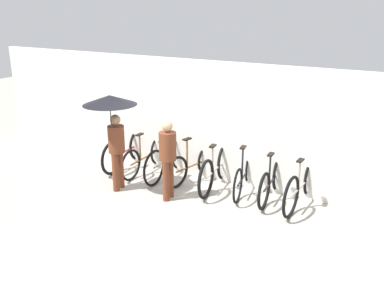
% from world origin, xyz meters
% --- Properties ---
extents(ground_plane, '(30.00, 30.00, 0.00)m').
position_xyz_m(ground_plane, '(0.00, 0.00, 0.00)').
color(ground_plane, '#9E998E').
extents(back_wall, '(12.00, 0.12, 2.47)m').
position_xyz_m(back_wall, '(0.00, 1.69, 1.23)').
color(back_wall, silver).
rests_on(back_wall, ground).
extents(parked_bicycle_0, '(0.44, 1.79, 1.03)m').
position_xyz_m(parked_bicycle_0, '(-2.00, 1.30, 0.38)').
color(parked_bicycle_0, black).
rests_on(parked_bicycle_0, ground).
extents(parked_bicycle_1, '(0.44, 1.77, 1.07)m').
position_xyz_m(parked_bicycle_1, '(-1.43, 1.27, 0.36)').
color(parked_bicycle_1, black).
rests_on(parked_bicycle_1, ground).
extents(parked_bicycle_2, '(0.44, 1.85, 0.99)m').
position_xyz_m(parked_bicycle_2, '(-0.86, 1.28, 0.39)').
color(parked_bicycle_2, black).
rests_on(parked_bicycle_2, ground).
extents(parked_bicycle_3, '(0.50, 1.65, 1.08)m').
position_xyz_m(parked_bicycle_3, '(-0.28, 1.35, 0.36)').
color(parked_bicycle_3, black).
rests_on(parked_bicycle_3, ground).
extents(parked_bicycle_4, '(0.44, 1.81, 0.99)m').
position_xyz_m(parked_bicycle_4, '(0.29, 1.26, 0.40)').
color(parked_bicycle_4, black).
rests_on(parked_bicycle_4, ground).
extents(parked_bicycle_5, '(0.49, 1.66, 1.10)m').
position_xyz_m(parked_bicycle_5, '(0.86, 1.37, 0.36)').
color(parked_bicycle_5, black).
rests_on(parked_bicycle_5, ground).
extents(parked_bicycle_6, '(0.44, 1.66, 1.10)m').
position_xyz_m(parked_bicycle_6, '(1.43, 1.34, 0.37)').
color(parked_bicycle_6, black).
rests_on(parked_bicycle_6, ground).
extents(parked_bicycle_7, '(0.44, 1.85, 0.99)m').
position_xyz_m(parked_bicycle_7, '(2.00, 1.34, 0.39)').
color(parked_bicycle_7, black).
rests_on(parked_bicycle_7, ground).
extents(pedestrian_leading, '(1.01, 1.01, 1.93)m').
position_xyz_m(pedestrian_leading, '(-1.34, 0.13, 1.53)').
color(pedestrian_leading, brown).
rests_on(pedestrian_leading, ground).
extents(pedestrian_center, '(0.32, 0.32, 1.54)m').
position_xyz_m(pedestrian_center, '(-0.25, 0.36, 0.89)').
color(pedestrian_center, brown).
rests_on(pedestrian_center, ground).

